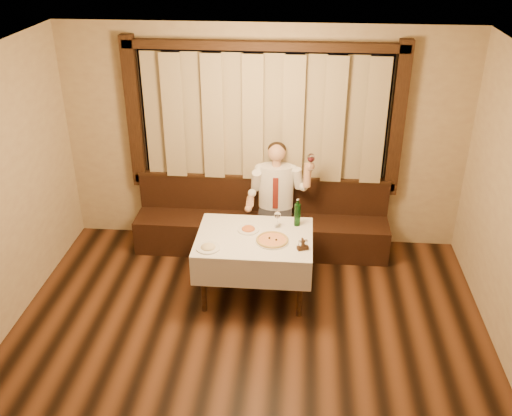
# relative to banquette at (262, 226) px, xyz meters

# --- Properties ---
(room) EXTENTS (5.01, 6.01, 2.81)m
(room) POSITION_rel_banquette_xyz_m (-0.00, -1.75, 1.19)
(room) COLOR black
(room) RESTS_ON ground
(banquette) EXTENTS (3.20, 0.61, 0.94)m
(banquette) POSITION_rel_banquette_xyz_m (0.00, 0.00, 0.00)
(banquette) COLOR black
(banquette) RESTS_ON ground
(dining_table) EXTENTS (1.27, 0.97, 0.76)m
(dining_table) POSITION_rel_banquette_xyz_m (0.00, -1.02, 0.34)
(dining_table) COLOR black
(dining_table) RESTS_ON ground
(pizza) EXTENTS (0.37, 0.37, 0.04)m
(pizza) POSITION_rel_banquette_xyz_m (0.20, -1.12, 0.46)
(pizza) COLOR white
(pizza) RESTS_ON dining_table
(pasta_red) EXTENTS (0.24, 0.24, 0.08)m
(pasta_red) POSITION_rel_banquette_xyz_m (-0.08, -0.90, 0.48)
(pasta_red) COLOR white
(pasta_red) RESTS_ON dining_table
(pasta_cream) EXTENTS (0.25, 0.25, 0.09)m
(pasta_cream) POSITION_rel_banquette_xyz_m (-0.46, -1.32, 0.48)
(pasta_cream) COLOR white
(pasta_cream) RESTS_ON dining_table
(green_bottle) EXTENTS (0.07, 0.07, 0.33)m
(green_bottle) POSITION_rel_banquette_xyz_m (0.46, -0.73, 0.58)
(green_bottle) COLOR #0F4814
(green_bottle) RESTS_ON dining_table
(table_wine_glass) EXTENTS (0.08, 0.08, 0.20)m
(table_wine_glass) POSITION_rel_banquette_xyz_m (0.24, -0.80, 0.59)
(table_wine_glass) COLOR white
(table_wine_glass) RESTS_ON dining_table
(cruet_caddy) EXTENTS (0.13, 0.10, 0.13)m
(cruet_caddy) POSITION_rel_banquette_xyz_m (0.53, -1.25, 0.49)
(cruet_caddy) COLOR black
(cruet_caddy) RESTS_ON dining_table
(seated_man) EXTENTS (0.81, 0.60, 1.46)m
(seated_man) POSITION_rel_banquette_xyz_m (0.19, -0.09, 0.53)
(seated_man) COLOR black
(seated_man) RESTS_ON ground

